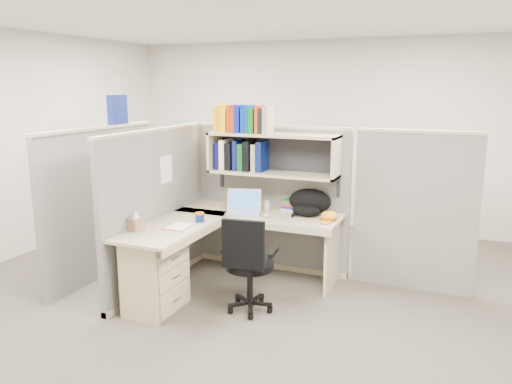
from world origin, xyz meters
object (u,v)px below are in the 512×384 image
at_px(desk, 185,258).
at_px(backpack, 308,202).
at_px(task_chair, 249,279).
at_px(laptop, 243,202).
at_px(snack_canister, 200,217).

xyz_separation_m(desk, backpack, (0.92, 0.97, 0.42)).
distance_m(desk, task_chair, 0.66).
height_order(laptop, backpack, backpack).
bearing_deg(desk, backpack, 46.52).
relative_size(backpack, snack_canister, 4.81).
bearing_deg(desk, task_chair, 1.32).
distance_m(laptop, task_chair, 0.95).
xyz_separation_m(backpack, snack_canister, (-0.91, -0.68, -0.09)).
distance_m(backpack, snack_canister, 1.14).
bearing_deg(laptop, backpack, 4.93).
relative_size(desk, snack_canister, 18.70).
relative_size(desk, backpack, 3.88).
bearing_deg(snack_canister, laptop, 57.32).
height_order(laptop, snack_canister, laptop).
bearing_deg(task_chair, snack_canister, 157.39).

